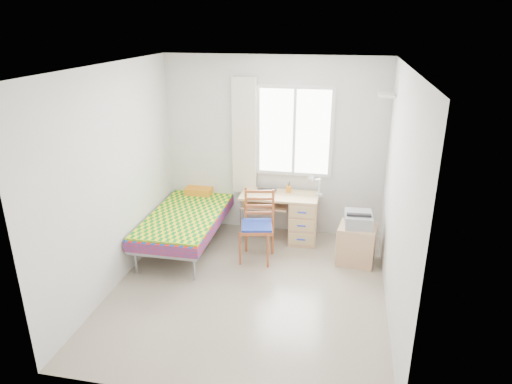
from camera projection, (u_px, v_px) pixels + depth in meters
The scene contains 17 objects.
floor at pixel (249, 289), 5.49m from camera, with size 3.50×3.50×0.00m, color #BCAD93.
ceiling at pixel (247, 66), 4.57m from camera, with size 3.50×3.50×0.00m, color white.
wall_back at pixel (274, 147), 6.64m from camera, with size 3.20×3.20×0.00m, color silver.
wall_left at pixel (114, 179), 5.33m from camera, with size 3.50×3.50×0.00m, color silver.
wall_right at pixel (398, 198), 4.74m from camera, with size 3.50×3.50×0.00m, color silver.
window at pixel (294, 132), 6.47m from camera, with size 1.10×0.04×1.30m.
curtain at pixel (244, 137), 6.60m from camera, with size 0.35×0.05×1.70m, color #EDE2C4.
floating_shelf at pixel (387, 95), 5.74m from camera, with size 0.20×0.32×0.03m, color white.
bed at pixel (190, 215), 6.51m from camera, with size 0.97×2.05×0.89m.
desk at pixel (298, 216), 6.58m from camera, with size 1.12×0.53×0.69m.
chair at pixel (258, 221), 6.04m from camera, with size 0.49×0.49×0.96m.
cabinet at pixel (356, 244), 6.03m from camera, with size 0.53×0.48×0.52m.
printer at pixel (358, 219), 5.94m from camera, with size 0.37×0.42×0.17m.
laptop at pixel (267, 191), 6.64m from camera, with size 0.28×0.18×0.02m, color black.
pen_cup at pixel (289, 189), 6.61m from camera, with size 0.07×0.07×0.09m, color orange.
task_lamp at pixel (315, 183), 6.33m from camera, with size 0.21×0.30×0.35m.
book at pixel (269, 200), 6.62m from camera, with size 0.15×0.21×0.02m, color gray.
Camera 1 is at (1.01, -4.61, 3.04)m, focal length 32.00 mm.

